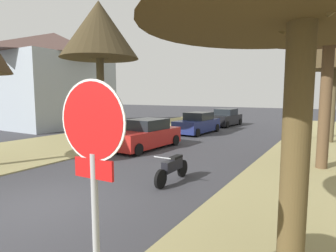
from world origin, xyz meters
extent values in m
plane|color=#38383D|center=(0.00, 0.00, 0.00)|extent=(120.00, 120.00, 0.00)
cylinder|color=white|center=(4.40, -2.25, 2.62)|extent=(0.81, 0.06, 0.81)
cylinder|color=red|center=(4.40, -2.25, 2.62)|extent=(0.76, 0.07, 0.76)
cube|color=red|center=(4.40, -2.25, 2.15)|extent=(0.48, 0.05, 0.20)
cylinder|color=#9EA0A5|center=(4.45, 14.45, 1.14)|extent=(0.07, 0.59, 2.21)
cylinder|color=white|center=(4.45, 14.11, 2.55)|extent=(0.82, 0.25, 0.79)
cylinder|color=red|center=(4.45, 14.12, 2.55)|extent=(0.77, 0.25, 0.75)
cube|color=red|center=(4.45, 14.22, 2.09)|extent=(0.48, 0.10, 0.20)
cylinder|color=brown|center=(5.94, 0.21, 1.97)|extent=(0.40, 0.40, 3.83)
cylinder|color=brown|center=(6.06, 7.90, 2.49)|extent=(0.42, 0.42, 4.87)
cylinder|color=#493E27|center=(6.26, 14.88, 2.20)|extent=(0.31, 0.31, 4.31)
cylinder|color=#493E27|center=(6.27, 14.38, 5.08)|extent=(1.13, 0.16, 1.52)
cylinder|color=#493E27|center=(5.86, 15.59, 4.88)|extent=(1.56, 0.96, 1.17)
cylinder|color=#494029|center=(-5.78, 8.05, 2.54)|extent=(0.45, 0.45, 4.98)
cone|color=#3A301D|center=(-5.78, 8.05, 6.70)|extent=(4.62, 4.62, 3.33)
cylinder|color=#494029|center=(-5.44, 7.83, 5.73)|extent=(0.70, 0.94, 1.49)
cylinder|color=#494029|center=(-6.17, 7.98, 5.63)|extent=(0.37, 0.98, 1.30)
cube|color=red|center=(-2.27, 7.74, 0.59)|extent=(1.99, 4.47, 0.85)
cube|color=black|center=(-2.26, 7.96, 1.29)|extent=(1.68, 2.09, 0.56)
cylinder|color=black|center=(-1.46, 6.06, 0.30)|extent=(0.22, 0.61, 0.60)
cylinder|color=black|center=(-3.20, 6.13, 0.30)|extent=(0.22, 0.61, 0.60)
cylinder|color=black|center=(-1.33, 9.36, 0.30)|extent=(0.22, 0.61, 0.60)
cylinder|color=black|center=(-3.07, 9.42, 0.30)|extent=(0.22, 0.61, 0.60)
cube|color=navy|center=(-2.40, 14.55, 0.59)|extent=(1.99, 4.47, 0.85)
cube|color=black|center=(-2.40, 14.77, 1.29)|extent=(1.68, 2.09, 0.56)
cylinder|color=black|center=(-1.60, 12.87, 0.30)|extent=(0.22, 0.61, 0.60)
cylinder|color=black|center=(-3.34, 12.94, 0.30)|extent=(0.22, 0.61, 0.60)
cylinder|color=black|center=(-1.47, 16.16, 0.30)|extent=(0.22, 0.61, 0.60)
cylinder|color=black|center=(-3.21, 16.23, 0.30)|extent=(0.22, 0.61, 0.60)
cube|color=black|center=(-2.37, 20.56, 0.59)|extent=(1.99, 4.47, 0.85)
cube|color=black|center=(-2.36, 20.78, 1.29)|extent=(1.68, 2.09, 0.56)
cylinder|color=black|center=(-1.57, 18.88, 0.30)|extent=(0.22, 0.61, 0.60)
cylinder|color=black|center=(-3.31, 18.95, 0.30)|extent=(0.22, 0.61, 0.60)
cylinder|color=black|center=(-1.44, 22.18, 0.30)|extent=(0.22, 0.61, 0.60)
cylinder|color=black|center=(-3.18, 22.25, 0.30)|extent=(0.22, 0.61, 0.60)
cylinder|color=black|center=(1.94, 2.77, 0.30)|extent=(0.11, 0.60, 0.60)
cylinder|color=black|center=(1.92, 4.22, 0.30)|extent=(0.11, 0.60, 0.60)
cube|color=black|center=(1.93, 3.49, 0.58)|extent=(0.25, 1.02, 0.36)
cube|color=black|center=(1.92, 3.74, 0.78)|extent=(0.23, 0.56, 0.12)
cylinder|color=#9EA0A5|center=(1.94, 2.87, 0.95)|extent=(0.60, 0.05, 0.04)
cube|color=#939EA8|center=(-15.26, 12.04, 3.15)|extent=(6.56, 8.60, 6.29)
pyramid|color=#4C3833|center=(-15.26, 12.04, 7.32)|extent=(7.09, 9.29, 2.05)
camera|label=1|loc=(6.40, -4.12, 2.87)|focal=29.40mm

